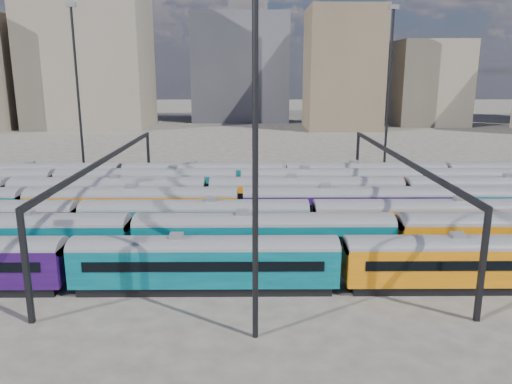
{
  "coord_description": "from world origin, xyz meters",
  "views": [
    {
      "loc": [
        -5.21,
        -50.63,
        16.44
      ],
      "look_at": [
        -4.72,
        4.71,
        3.0
      ],
      "focal_mm": 35.0,
      "sensor_mm": 36.0,
      "label": 1
    }
  ],
  "objects": [
    {
      "name": "gantry_1",
      "position": [
        -20.0,
        0.0,
        6.79
      ],
      "size": [
        0.35,
        40.35,
        8.03
      ],
      "color": "black",
      "rests_on": "ground"
    },
    {
      "name": "ground",
      "position": [
        0.0,
        0.0,
        0.0
      ],
      "size": [
        500.0,
        500.0,
        0.0
      ],
      "primitive_type": "plane",
      "color": "#46403B",
      "rests_on": "ground"
    },
    {
      "name": "gantry_2",
      "position": [
        10.0,
        0.0,
        6.79
      ],
      "size": [
        0.35,
        40.35,
        8.03
      ],
      "color": "black",
      "rests_on": "ground"
    },
    {
      "name": "rake_4",
      "position": [
        1.0,
        5.0,
        2.92
      ],
      "size": [
        112.38,
        3.29,
        5.55
      ],
      "color": "black",
      "rests_on": "ground"
    },
    {
      "name": "mast_3",
      "position": [
        15.0,
        24.0,
        13.97
      ],
      "size": [
        1.4,
        0.5,
        25.6
      ],
      "color": "black",
      "rests_on": "ground"
    },
    {
      "name": "rake_2",
      "position": [
        -21.62,
        -5.0,
        2.85
      ],
      "size": [
        131.83,
        3.21,
        5.42
      ],
      "color": "black",
      "rests_on": "ground"
    },
    {
      "name": "rake_3",
      "position": [
        -17.67,
        0.0,
        2.91
      ],
      "size": [
        112.09,
        3.28,
        5.54
      ],
      "color": "black",
      "rests_on": "ground"
    },
    {
      "name": "mast_1",
      "position": [
        -30.0,
        22.0,
        13.97
      ],
      "size": [
        1.4,
        0.5,
        25.6
      ],
      "color": "black",
      "rests_on": "ground"
    },
    {
      "name": "rake_5",
      "position": [
        -18.21,
        10.0,
        2.94
      ],
      "size": [
        113.22,
        3.31,
        5.6
      ],
      "color": "black",
      "rests_on": "ground"
    },
    {
      "name": "mast_2",
      "position": [
        -5.0,
        -22.0,
        13.97
      ],
      "size": [
        1.4,
        0.5,
        25.6
      ],
      "color": "black",
      "rests_on": "ground"
    },
    {
      "name": "rake_6",
      "position": [
        10.05,
        15.0,
        2.81
      ],
      "size": [
        151.93,
        3.17,
        5.35
      ],
      "color": "black",
      "rests_on": "ground"
    }
  ]
}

